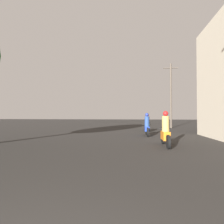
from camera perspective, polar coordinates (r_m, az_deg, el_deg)
motorcycle_orange at (r=8.37m, az=17.05°, el=-6.33°), size 0.60×1.90×1.62m
motorcycle_blue at (r=12.46m, az=11.33°, el=-4.68°), size 0.60×1.95×1.58m
motorcycle_green at (r=15.95m, az=11.54°, el=-3.90°), size 0.60×1.95×1.56m
utility_pole_far at (r=20.81m, az=18.68°, el=5.51°), size 1.60×0.20×7.25m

